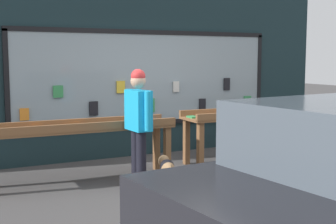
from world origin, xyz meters
name	(u,v)px	position (x,y,z in m)	size (l,w,h in m)	color
ground_plane	(212,184)	(0.00, 0.00, 0.00)	(40.00, 40.00, 0.00)	#474444
shopfront_facade	(140,65)	(-0.04, 2.39, 1.64)	(7.74, 0.29, 3.32)	#192D33
display_table_left	(83,133)	(-1.55, 1.00, 0.71)	(2.70, 0.65, 0.88)	brown
display_table_right	(257,118)	(1.55, 1.00, 0.73)	(2.71, 0.72, 0.90)	brown
person_browsing	(138,119)	(-0.93, 0.43, 0.94)	(0.24, 0.65, 1.62)	black
small_dog	(167,167)	(-0.61, 0.19, 0.28)	(0.29, 0.59, 0.40)	#99724C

